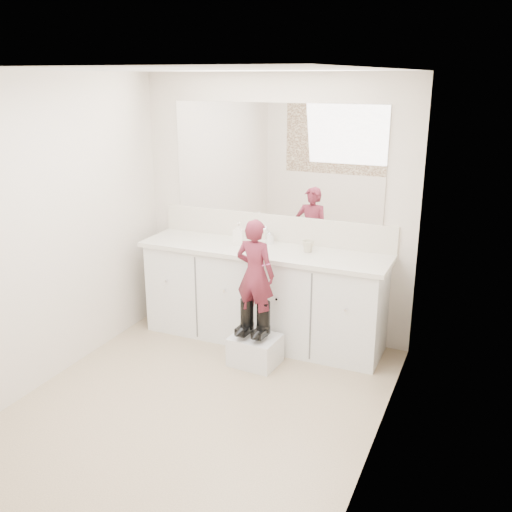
% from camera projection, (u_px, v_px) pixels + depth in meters
% --- Properties ---
extents(floor, '(3.00, 3.00, 0.00)m').
position_uv_depth(floor, '(200.00, 404.00, 4.30)').
color(floor, '#7E6752').
rests_on(floor, ground).
extents(ceiling, '(3.00, 3.00, 0.00)m').
position_uv_depth(ceiling, '(189.00, 70.00, 3.57)').
color(ceiling, white).
rests_on(ceiling, wall_back).
extents(wall_back, '(2.60, 0.00, 2.60)m').
position_uv_depth(wall_back, '(275.00, 208.00, 5.25)').
color(wall_back, beige).
rests_on(wall_back, floor).
extents(wall_front, '(2.60, 0.00, 2.60)m').
position_uv_depth(wall_front, '(34.00, 340.00, 2.62)').
color(wall_front, beige).
rests_on(wall_front, floor).
extents(wall_left, '(0.00, 3.00, 3.00)m').
position_uv_depth(wall_left, '(49.00, 232.00, 4.43)').
color(wall_left, beige).
rests_on(wall_left, floor).
extents(wall_right, '(0.00, 3.00, 3.00)m').
position_uv_depth(wall_right, '(383.00, 278.00, 3.44)').
color(wall_right, beige).
rests_on(wall_right, floor).
extents(vanity_cabinet, '(2.20, 0.55, 0.85)m').
position_uv_depth(vanity_cabinet, '(263.00, 296.00, 5.24)').
color(vanity_cabinet, silver).
rests_on(vanity_cabinet, floor).
extents(countertop, '(2.28, 0.58, 0.04)m').
position_uv_depth(countertop, '(263.00, 251.00, 5.09)').
color(countertop, beige).
rests_on(countertop, vanity_cabinet).
extents(backsplash, '(2.28, 0.03, 0.25)m').
position_uv_depth(backsplash, '(274.00, 228.00, 5.29)').
color(backsplash, beige).
rests_on(backsplash, countertop).
extents(mirror, '(2.00, 0.02, 1.00)m').
position_uv_depth(mirror, '(275.00, 160.00, 5.10)').
color(mirror, white).
rests_on(mirror, wall_back).
extents(dot_panel, '(2.00, 0.01, 1.20)m').
position_uv_depth(dot_panel, '(24.00, 246.00, 2.50)').
color(dot_panel, '#472819').
rests_on(dot_panel, wall_front).
extents(faucet, '(0.08, 0.08, 0.10)m').
position_uv_depth(faucet, '(270.00, 239.00, 5.22)').
color(faucet, silver).
rests_on(faucet, countertop).
extents(cup, '(0.12, 0.12, 0.10)m').
position_uv_depth(cup, '(308.00, 246.00, 4.98)').
color(cup, '#C1B89A').
rests_on(cup, countertop).
extents(soap_bottle, '(0.10, 0.11, 0.20)m').
position_uv_depth(soap_bottle, '(239.00, 233.00, 5.19)').
color(soap_bottle, white).
rests_on(soap_bottle, countertop).
extents(step_stool, '(0.42, 0.36, 0.25)m').
position_uv_depth(step_stool, '(255.00, 350.00, 4.87)').
color(step_stool, silver).
rests_on(step_stool, floor).
extents(boot_left, '(0.14, 0.23, 0.33)m').
position_uv_depth(boot_left, '(247.00, 317.00, 4.81)').
color(boot_left, black).
rests_on(boot_left, step_stool).
extents(boot_right, '(0.14, 0.23, 0.33)m').
position_uv_depth(boot_right, '(263.00, 320.00, 4.75)').
color(boot_right, black).
rests_on(boot_right, step_stool).
extents(toddler, '(0.35, 0.25, 0.93)m').
position_uv_depth(toddler, '(255.00, 274.00, 4.66)').
color(toddler, '#982E43').
rests_on(toddler, step_stool).
extents(toothbrush, '(0.14, 0.02, 0.06)m').
position_uv_depth(toothbrush, '(262.00, 266.00, 4.59)').
color(toothbrush, '#CA4E92').
rests_on(toothbrush, toddler).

